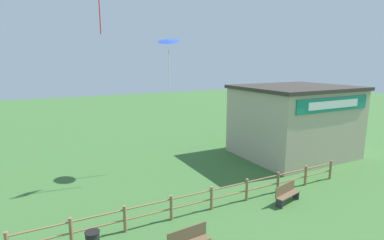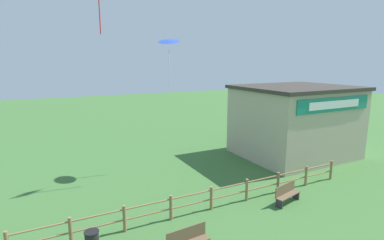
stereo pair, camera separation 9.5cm
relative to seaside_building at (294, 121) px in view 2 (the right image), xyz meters
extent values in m
cylinder|color=olive|center=(-15.97, -4.60, -2.02)|extent=(0.14, 0.14, 1.13)
cylinder|color=olive|center=(-13.91, -4.60, -2.02)|extent=(0.14, 0.14, 1.13)
cylinder|color=olive|center=(-11.85, -4.60, -2.02)|extent=(0.14, 0.14, 1.13)
cylinder|color=olive|center=(-9.80, -4.60, -2.02)|extent=(0.14, 0.14, 1.13)
cylinder|color=olive|center=(-7.74, -4.60, -2.02)|extent=(0.14, 0.14, 1.13)
cylinder|color=olive|center=(-5.69, -4.60, -2.02)|extent=(0.14, 0.14, 1.13)
cylinder|color=olive|center=(-3.63, -4.60, -2.02)|extent=(0.14, 0.14, 1.13)
cylinder|color=olive|center=(-1.57, -4.60, -2.02)|extent=(0.14, 0.14, 1.13)
cylinder|color=olive|center=(-9.80, -4.60, -1.62)|extent=(16.45, 0.07, 0.07)
cylinder|color=olive|center=(-9.80, -4.60, -2.08)|extent=(16.45, 0.07, 0.07)
cube|color=#B7A88E|center=(0.00, 0.01, -0.13)|extent=(7.60, 6.35, 4.91)
cube|color=#38332D|center=(0.00, 0.01, 2.44)|extent=(7.90, 6.65, 0.24)
cube|color=#197F6B|center=(0.00, -3.21, 1.62)|extent=(6.46, 0.08, 0.90)
cube|color=silver|center=(0.00, -3.26, 1.62)|extent=(4.56, 0.04, 0.49)
cube|color=brown|center=(-12.23, -6.93, -1.88)|extent=(1.63, 0.17, 0.50)
cube|color=brown|center=(-6.11, -5.76, -2.16)|extent=(1.68, 0.78, 0.05)
cube|color=brown|center=(-6.15, -5.59, -1.88)|extent=(1.60, 0.43, 0.50)
cube|color=#2D2D33|center=(-6.82, -5.94, -2.38)|extent=(0.14, 0.36, 0.40)
cube|color=#2D2D33|center=(-5.39, -5.59, -2.38)|extent=(0.14, 0.36, 0.40)
cylinder|color=black|center=(-15.35, -5.64, -1.64)|extent=(0.53, 0.53, 0.04)
cylinder|color=red|center=(-14.06, -2.56, 6.68)|extent=(0.05, 0.05, 2.54)
cone|color=blue|center=(-9.22, 1.68, 5.55)|extent=(1.89, 1.88, 0.49)
cylinder|color=silver|center=(-9.22, 1.68, 3.82)|extent=(0.05, 0.05, 2.37)
camera|label=1|loc=(-16.62, -15.80, 4.28)|focal=28.00mm
camera|label=2|loc=(-16.53, -15.84, 4.28)|focal=28.00mm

